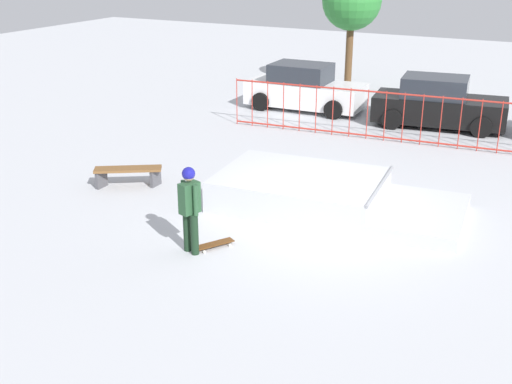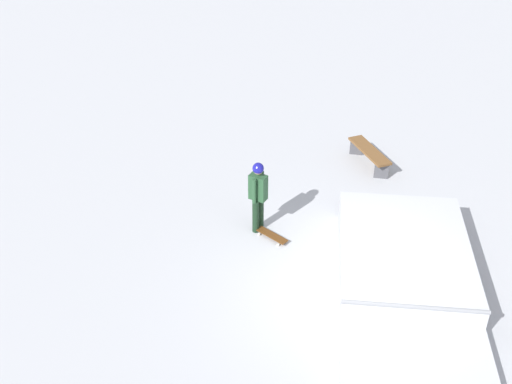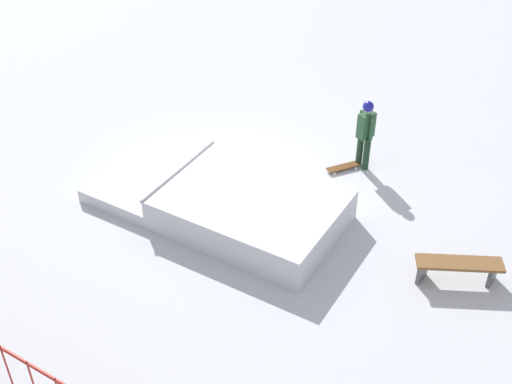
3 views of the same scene
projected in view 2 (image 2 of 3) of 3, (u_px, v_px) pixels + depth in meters
ground_plane at (354, 297)px, 12.22m from camera, size 60.00×60.00×0.00m
skate_ramp at (405, 274)px, 12.30m from camera, size 5.61×3.08×0.74m
skater at (258, 192)px, 13.53m from camera, size 0.42×0.43×1.73m
skateboard at (272, 235)px, 13.75m from camera, size 0.58×0.79×0.09m
park_bench at (369, 154)px, 16.21m from camera, size 1.57×1.19×0.48m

